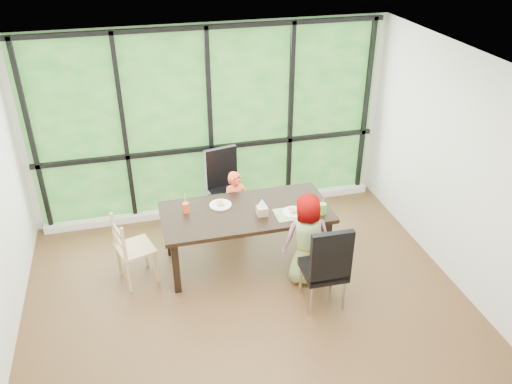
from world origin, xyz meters
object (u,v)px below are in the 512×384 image
(chair_end_beech, at_px, (135,248))
(green_cup, at_px, (323,209))
(child_toddler, at_px, (236,205))
(dining_table, at_px, (246,236))
(child_older, at_px, (307,239))
(plate_far, at_px, (220,205))
(orange_cup, at_px, (186,208))
(chair_window_leather, at_px, (227,189))
(chair_interior_leather, at_px, (324,264))
(tissue_box, at_px, (262,211))
(plate_near, at_px, (293,212))

(chair_end_beech, xyz_separation_m, green_cup, (2.23, -0.27, 0.37))
(child_toddler, bearing_deg, dining_table, -98.49)
(chair_end_beech, bearing_deg, child_older, -121.34)
(chair_end_beech, height_order, green_cup, chair_end_beech)
(plate_far, bearing_deg, orange_cup, -173.60)
(dining_table, bearing_deg, chair_window_leather, 92.65)
(chair_window_leather, height_order, chair_interior_leather, same)
(child_toddler, height_order, green_cup, child_toddler)
(child_older, relative_size, tissue_box, 9.32)
(tissue_box, bearing_deg, dining_table, 139.68)
(chair_interior_leather, xyz_separation_m, green_cup, (0.22, 0.68, 0.28))
(plate_far, bearing_deg, chair_interior_leather, -51.51)
(chair_window_leather, height_order, plate_far, chair_window_leather)
(child_toddler, xyz_separation_m, plate_near, (0.54, -0.76, 0.27))
(child_older, xyz_separation_m, orange_cup, (-1.31, 0.68, 0.23))
(child_older, relative_size, orange_cup, 9.36)
(chair_end_beech, bearing_deg, dining_table, -105.61)
(plate_near, xyz_separation_m, tissue_box, (-0.38, 0.05, 0.05))
(child_toddler, relative_size, child_older, 0.83)
(tissue_box, bearing_deg, child_older, -42.03)
(orange_cup, distance_m, tissue_box, 0.92)
(chair_interior_leather, height_order, orange_cup, chair_interior_leather)
(dining_table, xyz_separation_m, child_toddler, (-0.00, 0.58, 0.11))
(child_older, xyz_separation_m, tissue_box, (-0.44, 0.40, 0.22))
(plate_near, relative_size, orange_cup, 2.12)
(dining_table, distance_m, chair_interior_leather, 1.18)
(dining_table, relative_size, chair_window_leather, 1.90)
(child_toddler, relative_size, plate_far, 3.56)
(dining_table, height_order, green_cup, green_cup)
(child_older, height_order, plate_far, child_older)
(child_older, distance_m, plate_near, 0.40)
(plate_far, distance_m, green_cup, 1.25)
(dining_table, relative_size, plate_near, 7.75)
(child_toddler, distance_m, tissue_box, 0.80)
(child_older, xyz_separation_m, plate_near, (-0.07, 0.35, 0.18))
(chair_window_leather, bearing_deg, plate_near, -74.88)
(chair_interior_leather, distance_m, plate_far, 1.50)
(chair_interior_leather, height_order, child_older, child_older)
(plate_far, bearing_deg, chair_window_leather, 72.86)
(plate_far, xyz_separation_m, green_cup, (1.15, -0.49, 0.06))
(plate_far, relative_size, orange_cup, 2.20)
(orange_cup, bearing_deg, child_older, -27.38)
(orange_cup, height_order, tissue_box, orange_cup)
(chair_window_leather, distance_m, orange_cup, 1.08)
(chair_window_leather, relative_size, plate_far, 3.95)
(plate_near, bearing_deg, green_cup, -17.87)
(chair_interior_leather, xyz_separation_m, plate_near, (-0.11, 0.78, 0.22))
(child_older, bearing_deg, plate_near, -76.45)
(child_toddler, relative_size, plate_near, 3.68)
(child_toddler, bearing_deg, tissue_box, -85.54)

